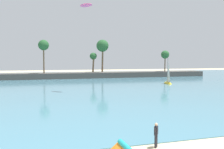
% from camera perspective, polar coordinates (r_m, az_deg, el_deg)
% --- Properties ---
extents(sea, '(220.00, 99.23, 0.06)m').
position_cam_1_polar(sea, '(64.52, -9.86, -1.59)').
color(sea, teal).
rests_on(sea, ground).
extents(palm_headland, '(93.78, 6.43, 12.52)m').
position_cam_1_polar(palm_headland, '(74.00, -10.46, 0.69)').
color(palm_headland, '#514C47').
rests_on(palm_headland, ground).
extents(person_at_waterline, '(0.39, 0.44, 1.67)m').
position_cam_1_polar(person_at_waterline, '(16.17, 10.81, -14.26)').
color(person_at_waterline, '#23232D').
rests_on(person_at_waterline, ground).
extents(sailboat_mid_bay, '(2.45, 4.88, 6.78)m').
position_cam_1_polar(sailboat_mid_bay, '(57.96, 13.61, -1.59)').
color(sailboat_mid_bay, yellow).
rests_on(sailboat_mid_bay, sea).
extents(kite_aloft_low_near_shore, '(2.57, 2.55, 0.73)m').
position_cam_1_polar(kite_aloft_low_near_shore, '(44.02, -6.42, 16.60)').
color(kite_aloft_low_near_shore, '#EA5693').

